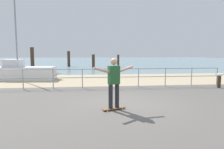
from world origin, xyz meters
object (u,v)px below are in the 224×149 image
(sailboat, at_px, (25,72))
(seagull, at_px, (220,75))
(skateboarder, at_px, (114,80))
(skateboard, at_px, (114,108))
(bollard_short, at_px, (219,82))

(sailboat, distance_m, seagull, 12.15)
(sailboat, distance_m, skateboarder, 9.61)
(sailboat, bearing_deg, skateboard, -56.90)
(skateboard, distance_m, skateboarder, 0.95)
(skateboarder, bearing_deg, sailboat, 123.10)
(skateboarder, bearing_deg, bollard_short, 30.64)
(skateboard, distance_m, bollard_short, 7.03)
(skateboard, xyz_separation_m, seagull, (6.06, 3.57, 0.65))
(bollard_short, height_order, seagull, seagull)
(sailboat, height_order, bollard_short, sailboat)
(sailboat, relative_size, skateboarder, 3.32)
(bollard_short, bearing_deg, seagull, -49.94)
(skateboard, relative_size, seagull, 2.02)
(sailboat, height_order, skateboarder, sailboat)
(bollard_short, bearing_deg, sailboat, 158.43)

